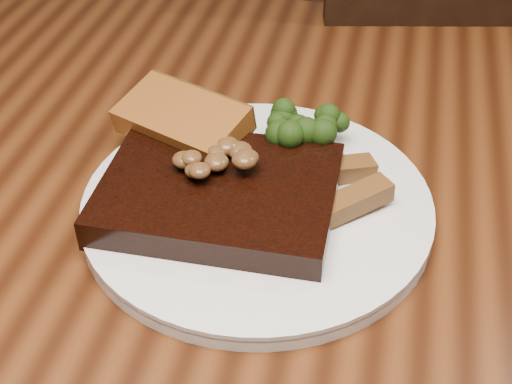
# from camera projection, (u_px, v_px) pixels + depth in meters

# --- Properties ---
(dining_table) EXTENTS (1.60, 0.90, 0.75)m
(dining_table) POSITION_uv_depth(u_px,v_px,m) (252.00, 308.00, 0.65)
(dining_table) COLOR #4C250F
(dining_table) RESTS_ON ground
(chair_far) EXTENTS (0.53, 0.53, 0.94)m
(chair_far) POSITION_uv_depth(u_px,v_px,m) (449.00, 121.00, 1.13)
(chair_far) COLOR black
(chair_far) RESTS_ON ground
(plate) EXTENTS (0.33, 0.33, 0.01)m
(plate) POSITION_uv_depth(u_px,v_px,m) (257.00, 207.00, 0.60)
(plate) COLOR white
(plate) RESTS_ON dining_table
(steak) EXTENTS (0.19, 0.15, 0.03)m
(steak) POSITION_uv_depth(u_px,v_px,m) (219.00, 194.00, 0.59)
(steak) COLOR black
(steak) RESTS_ON plate
(steak_bone) EXTENTS (0.14, 0.02, 0.02)m
(steak_bone) POSITION_uv_depth(u_px,v_px,m) (198.00, 253.00, 0.54)
(steak_bone) COLOR beige
(steak_bone) RESTS_ON plate
(mushroom_pile) EXTENTS (0.06, 0.06, 0.03)m
(mushroom_pile) POSITION_uv_depth(u_px,v_px,m) (218.00, 158.00, 0.58)
(mushroom_pile) COLOR brown
(mushroom_pile) RESTS_ON steak
(garlic_bread) EXTENTS (0.13, 0.10, 0.02)m
(garlic_bread) POSITION_uv_depth(u_px,v_px,m) (183.00, 138.00, 0.65)
(garlic_bread) COLOR #93471A
(garlic_bread) RESTS_ON plate
(potato_wedges) EXTENTS (0.10, 0.10, 0.02)m
(potato_wedges) POSITION_uv_depth(u_px,v_px,m) (321.00, 192.00, 0.59)
(potato_wedges) COLOR brown
(potato_wedges) RESTS_ON plate
(broccoli_cluster) EXTENTS (0.07, 0.07, 0.04)m
(broccoli_cluster) POSITION_uv_depth(u_px,v_px,m) (312.00, 142.00, 0.63)
(broccoli_cluster) COLOR #1C330B
(broccoli_cluster) RESTS_ON plate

